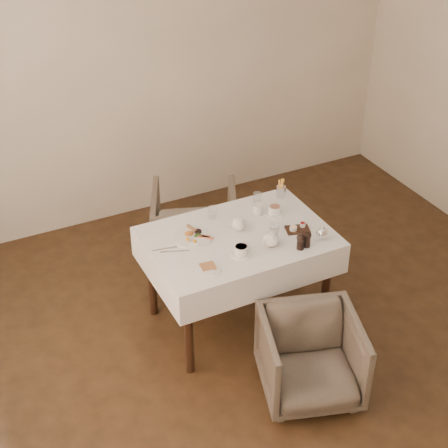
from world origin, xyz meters
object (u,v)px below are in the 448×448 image
armchair_far (195,226)px  teapot_centre (238,223)px  armchair_near (311,358)px  table (238,249)px  breakfast_plate (193,236)px

armchair_far → teapot_centre: bearing=113.2°
armchair_near → teapot_centre: (-0.06, 0.92, 0.52)m
table → breakfast_plate: (-0.29, 0.12, 0.13)m
table → breakfast_plate: 0.34m
teapot_centre → armchair_far: bearing=91.1°
armchair_near → armchair_far: bearing=109.2°
table → breakfast_plate: bearing=157.5°
teapot_centre → armchair_near: bearing=-84.3°
breakfast_plate → teapot_centre: 0.33m
armchair_near → armchair_far: 1.72m
armchair_far → breakfast_plate: (-0.34, -0.74, 0.45)m
armchair_far → armchair_near: bearing=115.6°
table → armchair_near: bearing=-83.9°
breakfast_plate → teapot_centre: bearing=1.5°
breakfast_plate → armchair_far: bearing=76.7°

